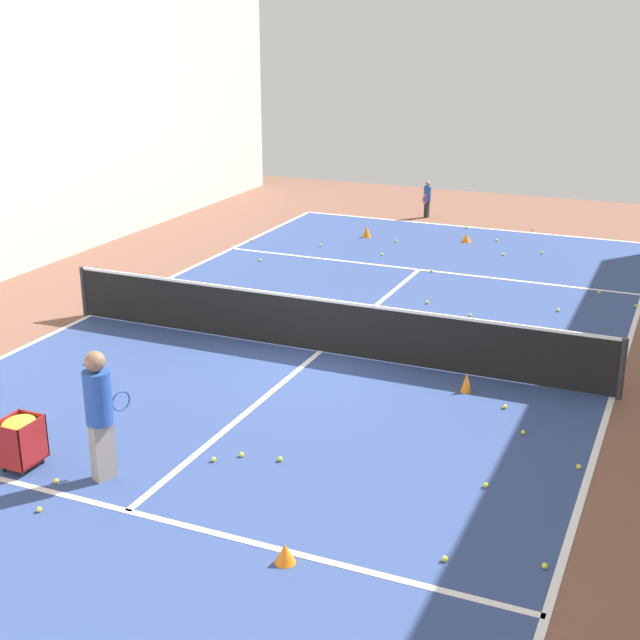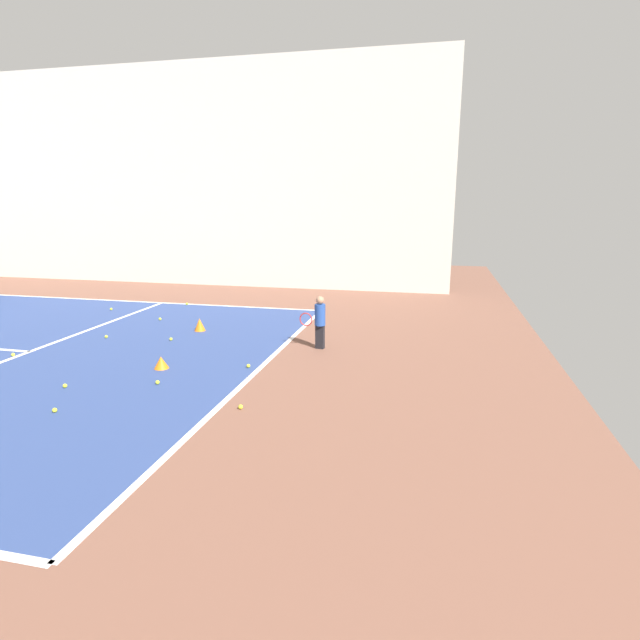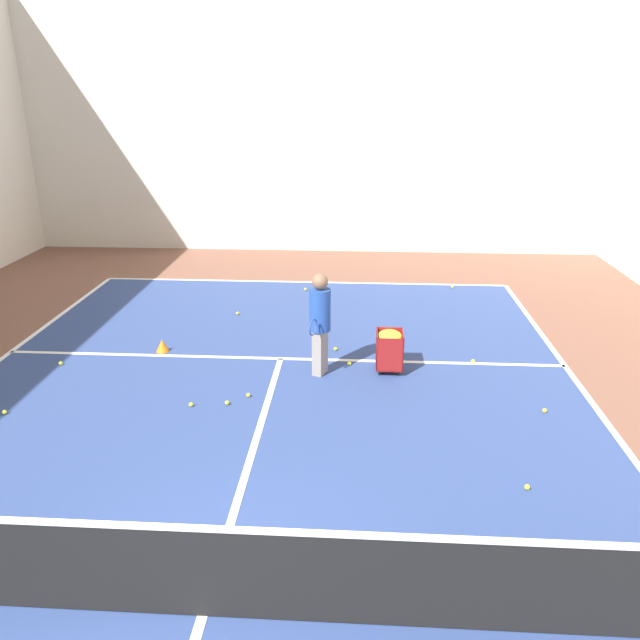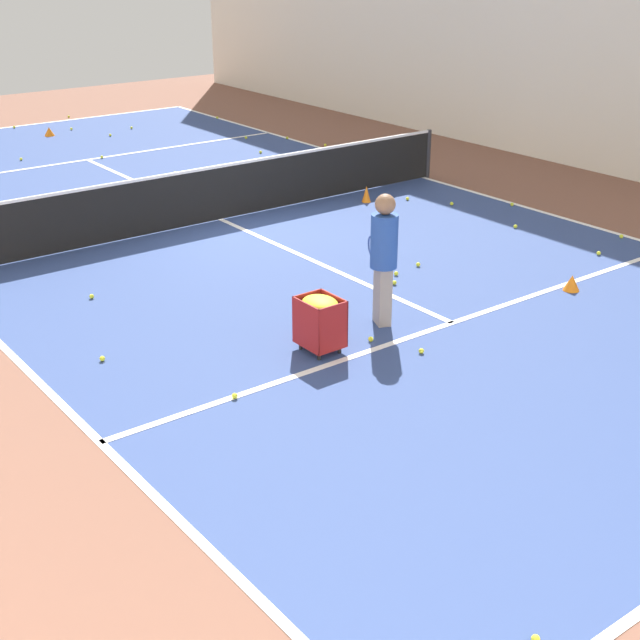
% 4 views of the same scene
% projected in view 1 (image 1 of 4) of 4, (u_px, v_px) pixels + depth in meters
% --- Properties ---
extents(ground_plane, '(32.50, 32.50, 0.00)m').
position_uv_depth(ground_plane, '(320.00, 352.00, 16.18)').
color(ground_plane, brown).
extents(court_playing_area, '(10.21, 21.72, 0.00)m').
position_uv_depth(court_playing_area, '(320.00, 352.00, 16.18)').
color(court_playing_area, navy).
rests_on(court_playing_area, ground).
extents(line_baseline_near, '(10.21, 0.10, 0.00)m').
position_uv_depth(line_baseline_near, '(470.00, 227.00, 25.59)').
color(line_baseline_near, white).
rests_on(line_baseline_near, ground).
extents(line_sideline_left, '(0.10, 21.72, 0.00)m').
position_uv_depth(line_sideline_left, '(612.00, 397.00, 14.25)').
color(line_sideline_left, white).
rests_on(line_sideline_left, ground).
extents(line_sideline_right, '(0.10, 21.72, 0.00)m').
position_uv_depth(line_sideline_right, '(90.00, 316.00, 18.10)').
color(line_sideline_right, white).
rests_on(line_sideline_right, ground).
extents(line_service_near, '(10.21, 0.10, 0.00)m').
position_uv_depth(line_service_near, '(419.00, 270.00, 21.35)').
color(line_service_near, white).
rests_on(line_service_near, ground).
extents(line_service_far, '(10.21, 0.10, 0.00)m').
position_uv_depth(line_service_far, '(128.00, 511.00, 11.00)').
color(line_service_far, white).
rests_on(line_service_far, ground).
extents(line_centre_service, '(0.10, 11.95, 0.00)m').
position_uv_depth(line_centre_service, '(320.00, 352.00, 16.18)').
color(line_centre_service, white).
rests_on(line_centre_service, ground).
extents(tennis_net, '(10.51, 0.10, 1.02)m').
position_uv_depth(tennis_net, '(320.00, 324.00, 16.00)').
color(tennis_net, '#2D2D33').
rests_on(tennis_net, ground).
extents(player_near_baseline, '(0.25, 0.56, 1.10)m').
position_uv_depth(player_near_baseline, '(427.00, 197.00, 26.64)').
color(player_near_baseline, black).
rests_on(player_near_baseline, ground).
extents(coach_at_net, '(0.47, 0.72, 1.80)m').
position_uv_depth(coach_at_net, '(99.00, 407.00, 11.45)').
color(coach_at_net, gray).
rests_on(coach_at_net, ground).
extents(ball_cart, '(0.46, 0.55, 0.73)m').
position_uv_depth(ball_cart, '(20.00, 433.00, 11.90)').
color(ball_cart, maroon).
rests_on(ball_cart, ground).
extents(training_cone_0, '(0.26, 0.26, 0.29)m').
position_uv_depth(training_cone_0, '(367.00, 232.00, 24.44)').
color(training_cone_0, orange).
rests_on(training_cone_0, ground).
extents(training_cone_1, '(0.24, 0.24, 0.24)m').
position_uv_depth(training_cone_1, '(285.00, 553.00, 9.93)').
color(training_cone_1, orange).
rests_on(training_cone_1, ground).
extents(training_cone_2, '(0.18, 0.18, 0.32)m').
position_uv_depth(training_cone_2, '(466.00, 383.00, 14.42)').
color(training_cone_2, orange).
rests_on(training_cone_2, ground).
extents(training_cone_3, '(0.27, 0.27, 0.22)m').
position_uv_depth(training_cone_3, '(466.00, 238.00, 23.92)').
color(training_cone_3, orange).
rests_on(training_cone_3, ground).
extents(tennis_ball_0, '(0.07, 0.07, 0.07)m').
position_uv_depth(tennis_ball_0, '(497.00, 240.00, 23.97)').
color(tennis_ball_0, yellow).
rests_on(tennis_ball_0, ground).
extents(tennis_ball_2, '(0.07, 0.07, 0.07)m').
position_uv_depth(tennis_ball_2, '(545.00, 566.00, 9.85)').
color(tennis_ball_2, yellow).
rests_on(tennis_ball_2, ground).
extents(tennis_ball_3, '(0.07, 0.07, 0.07)m').
position_uv_depth(tennis_ball_3, '(252.00, 240.00, 23.99)').
color(tennis_ball_3, yellow).
rests_on(tennis_ball_3, ground).
extents(tennis_ball_6, '(0.07, 0.07, 0.07)m').
position_uv_depth(tennis_ball_6, '(327.00, 316.00, 18.00)').
color(tennis_ball_6, yellow).
rests_on(tennis_ball_6, ground).
extents(tennis_ball_7, '(0.07, 0.07, 0.07)m').
position_uv_depth(tennis_ball_7, '(432.00, 271.00, 21.15)').
color(tennis_ball_7, yellow).
rests_on(tennis_ball_7, ground).
extents(tennis_ball_8, '(0.07, 0.07, 0.07)m').
position_uv_depth(tennis_ball_8, '(260.00, 260.00, 22.07)').
color(tennis_ball_8, yellow).
rests_on(tennis_ball_8, ground).
extents(tennis_ball_9, '(0.07, 0.07, 0.07)m').
position_uv_depth(tennis_ball_9, '(242.00, 454.00, 12.34)').
color(tennis_ball_9, yellow).
rests_on(tennis_ball_9, ground).
extents(tennis_ball_10, '(0.07, 0.07, 0.07)m').
position_uv_depth(tennis_ball_10, '(533.00, 229.00, 25.23)').
color(tennis_ball_10, yellow).
rests_on(tennis_ball_10, ground).
extents(tennis_ball_11, '(0.07, 0.07, 0.07)m').
position_uv_depth(tennis_ball_11, '(427.00, 302.00, 18.84)').
color(tennis_ball_11, yellow).
rests_on(tennis_ball_11, ground).
extents(tennis_ball_12, '(0.07, 0.07, 0.07)m').
position_uv_depth(tennis_ball_12, '(238.00, 300.00, 18.96)').
color(tennis_ball_12, yellow).
rests_on(tennis_ball_12, ground).
extents(tennis_ball_13, '(0.07, 0.07, 0.07)m').
position_uv_depth(tennis_ball_13, '(445.00, 559.00, 9.98)').
color(tennis_ball_13, yellow).
rests_on(tennis_ball_13, ground).
extents(tennis_ball_14, '(0.07, 0.07, 0.07)m').
position_uv_depth(tennis_ball_14, '(599.00, 292.00, 19.51)').
color(tennis_ball_14, yellow).
rests_on(tennis_ball_14, ground).
extents(tennis_ball_15, '(0.07, 0.07, 0.07)m').
position_uv_depth(tennis_ball_15, '(396.00, 241.00, 23.92)').
color(tennis_ball_15, yellow).
rests_on(tennis_ball_15, ground).
extents(tennis_ball_16, '(0.07, 0.07, 0.07)m').
position_uv_depth(tennis_ball_16, '(39.00, 509.00, 10.97)').
color(tennis_ball_16, yellow).
rests_on(tennis_ball_16, ground).
extents(tennis_ball_17, '(0.07, 0.07, 0.07)m').
position_uv_depth(tennis_ball_17, '(503.00, 254.00, 22.59)').
color(tennis_ball_17, yellow).
rests_on(tennis_ball_17, ground).
extents(tennis_ball_18, '(0.07, 0.07, 0.07)m').
position_uv_depth(tennis_ball_18, '(382.00, 255.00, 22.57)').
color(tennis_ball_18, yellow).
rests_on(tennis_ball_18, ground).
extents(tennis_ball_19, '(0.07, 0.07, 0.07)m').
position_uv_depth(tennis_ball_19, '(280.00, 459.00, 12.22)').
color(tennis_ball_19, yellow).
rests_on(tennis_ball_19, ground).
extents(tennis_ball_20, '(0.07, 0.07, 0.07)m').
position_uv_depth(tennis_ball_20, '(579.00, 466.00, 12.01)').
color(tennis_ball_20, yellow).
rests_on(tennis_ball_20, ground).
extents(tennis_ball_21, '(0.07, 0.07, 0.07)m').
position_uv_depth(tennis_ball_21, '(523.00, 432.00, 12.99)').
color(tennis_ball_21, yellow).
rests_on(tennis_ball_21, ground).
extents(tennis_ball_22, '(0.07, 0.07, 0.07)m').
position_uv_depth(tennis_ball_22, '(86.00, 363.00, 15.59)').
color(tennis_ball_22, yellow).
rests_on(tennis_ball_22, ground).
extents(tennis_ball_24, '(0.07, 0.07, 0.07)m').
position_uv_depth(tennis_ball_24, '(321.00, 245.00, 23.48)').
color(tennis_ball_24, yellow).
rests_on(tennis_ball_24, ground).
extents(tennis_ball_25, '(0.07, 0.07, 0.07)m').
position_uv_depth(tennis_ball_25, '(214.00, 459.00, 12.20)').
color(tennis_ball_25, yellow).
rests_on(tennis_ball_25, ground).
extents(tennis_ball_26, '(0.07, 0.07, 0.07)m').
position_uv_depth(tennis_ball_26, '(470.00, 315.00, 18.04)').
color(tennis_ball_26, yellow).
rests_on(tennis_ball_26, ground).
extents(tennis_ball_27, '(0.07, 0.07, 0.07)m').
position_uv_depth(tennis_ball_27, '(542.00, 253.00, 22.73)').
color(tennis_ball_27, yellow).
rests_on(tennis_ball_27, ground).
extents(tennis_ball_28, '(0.07, 0.07, 0.07)m').
position_uv_depth(tennis_ball_28, '(558.00, 310.00, 18.35)').
color(tennis_ball_28, yellow).
rests_on(tennis_ball_28, ground).
extents(tennis_ball_30, '(0.07, 0.07, 0.07)m').
position_uv_depth(tennis_ball_30, '(636.00, 306.00, 18.61)').
color(tennis_ball_30, yellow).
rests_on(tennis_ball_30, ground).
extents(tennis_ball_32, '(0.07, 0.07, 0.07)m').
position_uv_depth(tennis_ball_32, '(56.00, 481.00, 11.64)').
color(tennis_ball_32, yellow).
rests_on(tennis_ball_32, ground).
extents(tennis_ball_33, '(0.07, 0.07, 0.07)m').
position_uv_depth(tennis_ball_33, '(505.00, 407.00, 13.84)').
color(tennis_ball_33, yellow).
rests_on(tennis_ball_33, ground).
extents(tennis_ball_35, '(0.07, 0.07, 0.07)m').
position_uv_depth(tennis_ball_35, '(486.00, 485.00, 11.54)').
color(tennis_ball_35, yellow).
rests_on(tennis_ball_35, ground).
extents(tennis_ball_37, '(0.07, 0.07, 0.07)m').
position_uv_depth(tennis_ball_37, '(467.00, 227.00, 25.41)').
color(tennis_ball_37, yellow).
rests_on(tennis_ball_37, ground).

